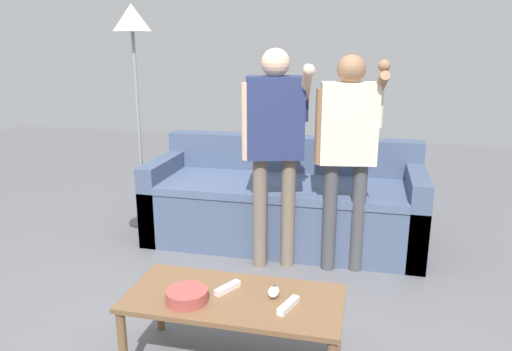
{
  "coord_description": "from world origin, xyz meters",
  "views": [
    {
      "loc": [
        0.8,
        -2.2,
        1.58
      ],
      "look_at": [
        0.19,
        0.4,
        0.85
      ],
      "focal_mm": 33.7,
      "sensor_mm": 36.0,
      "label": 1
    }
  ],
  "objects_px": {
    "game_remote_wand_near": "(288,305)",
    "player_right": "(348,140)",
    "game_remote_nunchuk": "(274,292)",
    "floor_lamp": "(133,37)",
    "game_remote_wand_far": "(228,288)",
    "player_center": "(275,134)",
    "couch": "(284,204)",
    "coffee_table": "(234,305)",
    "snack_bowl": "(187,296)"
  },
  "relations": [
    {
      "from": "game_remote_nunchuk",
      "to": "floor_lamp",
      "type": "distance_m",
      "value": 2.6
    },
    {
      "from": "game_remote_nunchuk",
      "to": "game_remote_wand_far",
      "type": "bearing_deg",
      "value": 179.66
    },
    {
      "from": "couch",
      "to": "player_right",
      "type": "distance_m",
      "value": 0.94
    },
    {
      "from": "player_center",
      "to": "snack_bowl",
      "type": "bearing_deg",
      "value": -97.82
    },
    {
      "from": "floor_lamp",
      "to": "coffee_table",
      "type": "bearing_deg",
      "value": -52.56
    },
    {
      "from": "couch",
      "to": "snack_bowl",
      "type": "distance_m",
      "value": 1.79
    },
    {
      "from": "game_remote_wand_far",
      "to": "snack_bowl",
      "type": "bearing_deg",
      "value": -138.01
    },
    {
      "from": "game_remote_nunchuk",
      "to": "game_remote_wand_far",
      "type": "distance_m",
      "value": 0.23
    },
    {
      "from": "snack_bowl",
      "to": "game_remote_wand_near",
      "type": "height_order",
      "value": "snack_bowl"
    },
    {
      "from": "game_remote_nunchuk",
      "to": "player_right",
      "type": "relative_size",
      "value": 0.06
    },
    {
      "from": "floor_lamp",
      "to": "game_remote_wand_far",
      "type": "bearing_deg",
      "value": -52.76
    },
    {
      "from": "snack_bowl",
      "to": "player_right",
      "type": "bearing_deg",
      "value": 63.21
    },
    {
      "from": "coffee_table",
      "to": "game_remote_wand_near",
      "type": "height_order",
      "value": "game_remote_wand_near"
    },
    {
      "from": "coffee_table",
      "to": "floor_lamp",
      "type": "distance_m",
      "value": 2.56
    },
    {
      "from": "snack_bowl",
      "to": "coffee_table",
      "type": "bearing_deg",
      "value": 25.39
    },
    {
      "from": "floor_lamp",
      "to": "player_right",
      "type": "relative_size",
      "value": 1.25
    },
    {
      "from": "game_remote_wand_near",
      "to": "player_right",
      "type": "bearing_deg",
      "value": 81.74
    },
    {
      "from": "coffee_table",
      "to": "player_center",
      "type": "bearing_deg",
      "value": 91.47
    },
    {
      "from": "game_remote_wand_far",
      "to": "couch",
      "type": "bearing_deg",
      "value": 89.94
    },
    {
      "from": "couch",
      "to": "game_remote_wand_far",
      "type": "relative_size",
      "value": 14.17
    },
    {
      "from": "floor_lamp",
      "to": "player_center",
      "type": "relative_size",
      "value": 1.22
    },
    {
      "from": "game_remote_nunchuk",
      "to": "game_remote_wand_near",
      "type": "bearing_deg",
      "value": -46.47
    },
    {
      "from": "snack_bowl",
      "to": "player_center",
      "type": "bearing_deg",
      "value": 82.18
    },
    {
      "from": "player_center",
      "to": "game_remote_wand_far",
      "type": "bearing_deg",
      "value": -90.76
    },
    {
      "from": "player_center",
      "to": "couch",
      "type": "bearing_deg",
      "value": 91.5
    },
    {
      "from": "player_right",
      "to": "game_remote_wand_far",
      "type": "xyz_separation_m",
      "value": [
        -0.51,
        -1.18,
        -0.55
      ]
    },
    {
      "from": "game_remote_wand_far",
      "to": "player_center",
      "type": "bearing_deg",
      "value": 89.24
    },
    {
      "from": "floor_lamp",
      "to": "snack_bowl",
      "type": "bearing_deg",
      "value": -58.42
    },
    {
      "from": "snack_bowl",
      "to": "player_right",
      "type": "distance_m",
      "value": 1.58
    },
    {
      "from": "coffee_table",
      "to": "player_right",
      "type": "distance_m",
      "value": 1.45
    },
    {
      "from": "game_remote_wand_far",
      "to": "floor_lamp",
      "type": "bearing_deg",
      "value": 127.24
    },
    {
      "from": "couch",
      "to": "floor_lamp",
      "type": "relative_size",
      "value": 1.15
    },
    {
      "from": "couch",
      "to": "game_remote_wand_far",
      "type": "height_order",
      "value": "couch"
    },
    {
      "from": "player_center",
      "to": "game_remote_wand_far",
      "type": "height_order",
      "value": "player_center"
    },
    {
      "from": "coffee_table",
      "to": "floor_lamp",
      "type": "bearing_deg",
      "value": 127.44
    },
    {
      "from": "snack_bowl",
      "to": "game_remote_nunchuk",
      "type": "relative_size",
      "value": 2.28
    },
    {
      "from": "couch",
      "to": "player_center",
      "type": "relative_size",
      "value": 1.4
    },
    {
      "from": "snack_bowl",
      "to": "player_center",
      "type": "xyz_separation_m",
      "value": [
        0.17,
        1.27,
        0.56
      ]
    },
    {
      "from": "player_right",
      "to": "game_remote_wand_far",
      "type": "height_order",
      "value": "player_right"
    },
    {
      "from": "player_center",
      "to": "game_remote_wand_near",
      "type": "xyz_separation_m",
      "value": [
        0.31,
        -1.22,
        -0.57
      ]
    },
    {
      "from": "game_remote_nunchuk",
      "to": "snack_bowl",
      "type": "bearing_deg",
      "value": -160.14
    },
    {
      "from": "coffee_table",
      "to": "floor_lamp",
      "type": "relative_size",
      "value": 0.56
    },
    {
      "from": "snack_bowl",
      "to": "floor_lamp",
      "type": "relative_size",
      "value": 0.11
    },
    {
      "from": "floor_lamp",
      "to": "player_center",
      "type": "xyz_separation_m",
      "value": [
        1.31,
        -0.58,
        -0.65
      ]
    },
    {
      "from": "game_remote_wand_near",
      "to": "couch",
      "type": "bearing_deg",
      "value": 100.5
    },
    {
      "from": "coffee_table",
      "to": "player_right",
      "type": "xyz_separation_m",
      "value": [
        0.46,
        1.23,
        0.61
      ]
    },
    {
      "from": "game_remote_nunchuk",
      "to": "player_center",
      "type": "distance_m",
      "value": 1.28
    },
    {
      "from": "couch",
      "to": "coffee_table",
      "type": "bearing_deg",
      "value": -88.52
    },
    {
      "from": "player_center",
      "to": "player_right",
      "type": "relative_size",
      "value": 1.03
    },
    {
      "from": "game_remote_nunchuk",
      "to": "player_right",
      "type": "height_order",
      "value": "player_right"
    }
  ]
}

